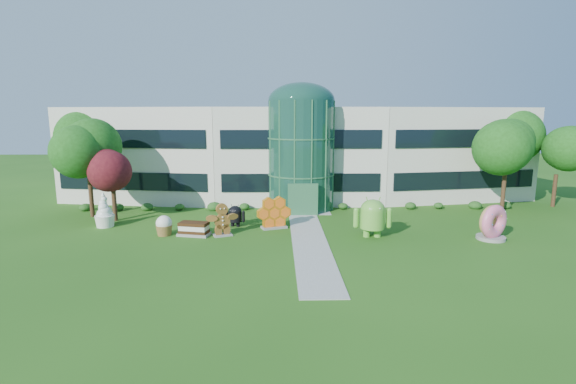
{
  "coord_description": "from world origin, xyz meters",
  "views": [
    {
      "loc": [
        -2.17,
        -26.11,
        8.39
      ],
      "look_at": [
        -1.36,
        6.0,
        2.6
      ],
      "focal_mm": 26.0,
      "sensor_mm": 36.0,
      "label": 1
    }
  ],
  "objects_px": {
    "android_green": "(373,215)",
    "donut": "(492,222)",
    "android_black": "(235,214)",
    "gingerbread": "(222,219)"
  },
  "relations": [
    {
      "from": "donut",
      "to": "gingerbread",
      "type": "distance_m",
      "value": 18.84
    },
    {
      "from": "android_green",
      "to": "android_black",
      "type": "distance_m",
      "value": 10.5
    },
    {
      "from": "donut",
      "to": "gingerbread",
      "type": "relative_size",
      "value": 0.97
    },
    {
      "from": "android_green",
      "to": "donut",
      "type": "xyz_separation_m",
      "value": [
        8.13,
        -0.84,
        -0.34
      ]
    },
    {
      "from": "android_green",
      "to": "gingerbread",
      "type": "relative_size",
      "value": 1.23
    },
    {
      "from": "donut",
      "to": "android_black",
      "type": "bearing_deg",
      "value": 140.18
    },
    {
      "from": "donut",
      "to": "android_green",
      "type": "bearing_deg",
      "value": 146.65
    },
    {
      "from": "android_green",
      "to": "android_black",
      "type": "relative_size",
      "value": 1.66
    },
    {
      "from": "android_green",
      "to": "donut",
      "type": "distance_m",
      "value": 8.18
    },
    {
      "from": "android_black",
      "to": "donut",
      "type": "height_order",
      "value": "donut"
    }
  ]
}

